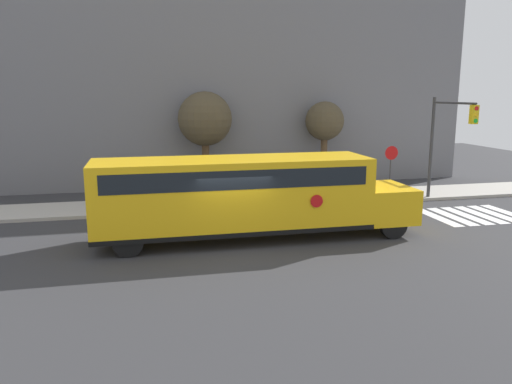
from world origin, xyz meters
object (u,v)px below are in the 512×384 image
stop_sign (391,165)px  tree_near_sidewalk (325,122)px  traffic_light (446,134)px  school_bus (245,193)px  tree_far_sidewalk (205,120)px

stop_sign → tree_near_sidewalk: tree_near_sidewalk is taller
stop_sign → traffic_light: traffic_light is taller
school_bus → tree_far_sidewalk: tree_far_sidewalk is taller
tree_near_sidewalk → tree_far_sidewalk: bearing=179.4°
stop_sign → tree_far_sidewalk: tree_far_sidewalk is taller
stop_sign → tree_near_sidewalk: 5.14m
tree_far_sidewalk → stop_sign: bearing=-28.3°
school_bus → tree_near_sidewalk: size_ratio=2.44×
school_bus → stop_sign: (8.19, 4.81, 0.06)m
traffic_light → stop_sign: bearing=150.0°
tree_far_sidewalk → tree_near_sidewalk: bearing=-0.6°
traffic_light → school_bus: bearing=-160.6°
traffic_light → tree_near_sidewalk: bearing=124.1°
traffic_light → tree_far_sidewalk: 11.95m
school_bus → tree_far_sidewalk: 9.58m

